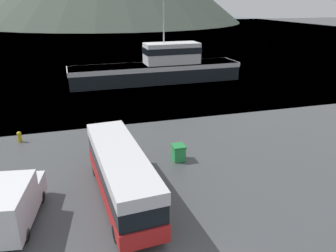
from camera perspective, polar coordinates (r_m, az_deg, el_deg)
water_surface at (r=151.57m, az=-14.91°, el=15.93°), size 240.00×240.00×0.00m
tour_bus at (r=20.57m, az=-8.20°, el=-8.03°), size 3.32×10.78×3.34m
delivery_van at (r=20.32m, az=-25.27°, el=-12.07°), size 2.86×6.01×2.64m
fishing_boat at (r=50.85m, az=-1.58°, el=10.12°), size 26.16×5.74×11.77m
storage_bin at (r=25.75m, az=1.82°, el=-4.63°), size 0.99×1.11×1.26m
mooring_bollard at (r=31.85m, az=-24.46°, el=-1.64°), size 0.40×0.40×0.99m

